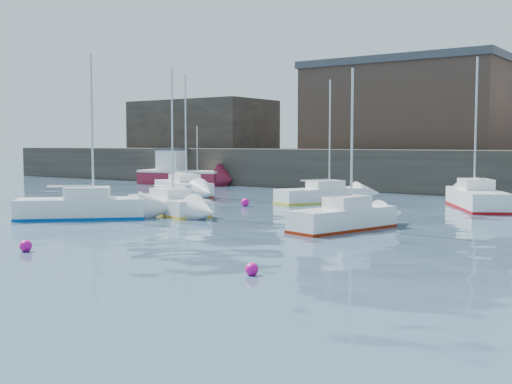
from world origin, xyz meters
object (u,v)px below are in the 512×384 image
Objects in this scene: sailboat_f at (477,198)px; buoy_mid at (252,275)px; fishing_boat at (180,173)px; sailboat_a at (82,207)px; sailboat_c at (343,218)px; sailboat_h at (322,194)px; buoy_far at (245,206)px; buoy_near at (26,251)px; sailboat_b at (168,204)px; sailboat_e at (183,188)px.

sailboat_f is 22.89× the size of buoy_mid.
buoy_mid is at bearing -45.25° from fishing_boat.
sailboat_c is (11.67, 3.50, -0.04)m from sailboat_a.
sailboat_h is at bearing 114.41° from buoy_mid.
sailboat_a is 0.93× the size of sailboat_f.
buoy_near is at bearing -79.22° from buoy_far.
sailboat_b reaches higher than buoy_mid.
sailboat_c is at bearing 103.04° from buoy_mid.
fishing_boat is 38.08m from buoy_mid.
buoy_near is (0.68, -20.51, -0.47)m from sailboat_h.
sailboat_e reaches higher than fishing_boat.
buoy_near is at bearing -50.67° from sailboat_a.
sailboat_h is at bearing 91.90° from buoy_near.
buoy_mid is at bearing -38.83° from sailboat_b.
sailboat_e reaches higher than sailboat_h.
sailboat_h is (5.06, 13.51, -0.06)m from sailboat_a.
sailboat_b is 9.89m from sailboat_c.
buoy_far is (15.64, -12.08, -0.95)m from fishing_boat.
sailboat_e is 22.56× the size of buoy_mid.
buoy_far is at bearing 126.74° from buoy_mid.
sailboat_a is 1.05× the size of sailboat_h.
sailboat_b is at bearing -52.09° from sailboat_e.
sailboat_e is at bearing 155.15° from buoy_far.
sailboat_c is (24.64, -17.71, -0.46)m from fishing_boat.
sailboat_f is (1.87, 11.64, 0.07)m from sailboat_c.
sailboat_e is 20.18× the size of buoy_near.
fishing_boat reaches higher than buoy_near.
sailboat_h is 20.53m from buoy_near.
buoy_near is at bearing -70.03° from sailboat_b.
sailboat_e reaches higher than buoy_mid.
buoy_far is (7.78, -3.60, -0.52)m from sailboat_e.
buoy_far is at bearing -118.63° from sailboat_h.
sailboat_a is at bearing -58.55° from fishing_boat.
sailboat_e is (7.85, -8.48, -0.43)m from fishing_boat.
sailboat_c reaches higher than fishing_boat.
sailboat_f is at bearing 90.80° from buoy_mid.
sailboat_h is (3.27, 9.64, 0.01)m from sailboat_b.
sailboat_a is (12.97, -21.21, -0.42)m from fishing_boat.
sailboat_b is at bearing -136.16° from sailboat_f.
sailboat_a is 21.35× the size of buoy_mid.
sailboat_b reaches higher than buoy_far.
buoy_near is at bearing -56.45° from fishing_boat.
buoy_near is (3.95, -10.87, -0.46)m from sailboat_b.
fishing_boat is at bearing 132.82° from sailboat_e.
buoy_mid is (26.80, -27.03, -0.95)m from fishing_boat.
sailboat_f is 8.64m from sailboat_h.
buoy_near is at bearing -171.73° from buoy_mid.
fishing_boat is 33.86m from buoy_near.
sailboat_b is at bearing 177.90° from sailboat_c.
sailboat_f reaches higher than sailboat_a.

